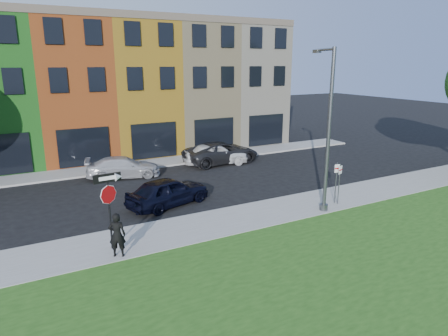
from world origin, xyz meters
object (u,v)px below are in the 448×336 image
stop_sign (108,196)px  sedan_near (168,191)px  street_lamp (327,131)px  man (117,235)px

stop_sign → sedan_near: 5.52m
sedan_near → street_lamp: street_lamp is taller
stop_sign → street_lamp: street_lamp is taller
sedan_near → street_lamp: size_ratio=0.62×
sedan_near → man: bearing=124.3°
street_lamp → man: bearing=-158.7°
street_lamp → stop_sign: bearing=-163.0°
man → street_lamp: bearing=-154.3°
man → sedan_near: man is taller
street_lamp → sedan_near: bearing=166.2°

